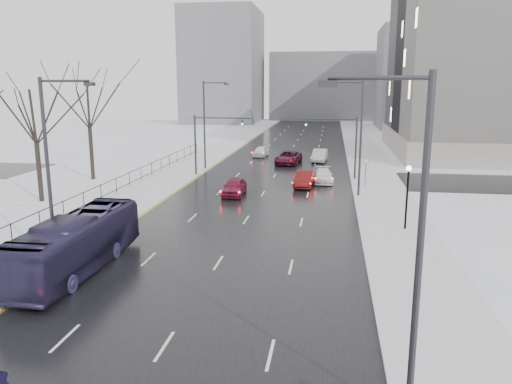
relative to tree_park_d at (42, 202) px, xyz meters
The scene contains 26 objects.
road 31.51m from the tree_park_d, 55.60° to the left, with size 16.00×150.00×0.04m, color black.
cross_road 22.65m from the tree_park_d, 38.19° to the left, with size 130.00×10.00×0.04m, color black.
sidewalk_left 27.01m from the tree_park_d, 74.32° to the left, with size 5.00×150.00×0.16m, color silver.
sidewalk_right 38.43m from the tree_park_d, 42.57° to the left, with size 5.00×150.00×0.16m, color silver.
park_strip 26.09m from the tree_park_d, 94.84° to the left, with size 14.00×150.00×0.12m, color white.
tree_park_d is the anchor object (origin of this frame).
tree_park_e 10.01m from the tree_park_d, 92.29° to the left, with size 9.45×9.45×13.50m, color black, non-canonical shape.
iron_fence 6.31m from the tree_park_d, 39.81° to the right, with size 0.06×70.00×1.30m.
streetlight_r_near 35.80m from the tree_park_d, 42.75° to the right, with size 2.95×0.25×10.00m.
streetlight_r_mid 27.24m from the tree_park_d, 13.01° to the left, with size 2.95×0.25×10.00m.
streetlight_l_near 17.90m from the tree_park_d, 55.47° to the right, with size 2.95×0.25×10.00m.
streetlight_l_far 21.17m from the tree_park_d, 61.85° to the left, with size 2.95×0.25×10.00m.
lamppost_r_mid 29.23m from the tree_park_d, ahead, with size 0.36×0.36×4.28m.
mast_signal_right 29.05m from the tree_park_d, 29.12° to the left, with size 6.10×0.33×6.50m.
mast_signal_left 17.96m from the tree_park_d, 53.20° to the left, with size 6.10×0.33×6.50m.
no_uturn_sign 28.88m from the tree_park_d, 20.32° to the left, with size 0.60×0.06×2.70m.
bldg_far_right 93.70m from the tree_park_d, 60.51° to the left, with size 24.00×20.00×22.00m, color slate.
bldg_far_left 92.17m from the tree_park_d, 92.64° to the left, with size 18.00×22.00×28.00m, color slate.
bldg_far_center 108.59m from the tree_park_d, 78.38° to the left, with size 30.00×18.00×18.00m, color slate.
bus 17.90m from the tree_park_d, 52.73° to the right, with size 2.50×10.67×2.97m, color #2A2447.
sedan_center_near 16.18m from the tree_park_d, 17.76° to the left, with size 1.78×4.42×1.51m, color maroon.
sedan_right_near 23.37m from the tree_park_d, 24.25° to the left, with size 1.58×4.52×1.49m, color #601011.
sedan_right_cross 29.84m from the tree_park_d, 51.55° to the left, with size 2.59×5.62×1.56m, color #410B22.
sedan_right_far 26.04m from the tree_park_d, 27.87° to the left, with size 1.87×4.60×1.34m, color white.
sedan_center_far 32.65m from the tree_park_d, 64.01° to the left, with size 1.64×4.08×1.39m, color white.
sedan_right_distant 34.17m from the tree_park_d, 49.25° to the left, with size 1.66×4.76×1.57m, color #ADADB1.
Camera 1 is at (5.96, -3.31, 9.64)m, focal length 35.00 mm.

